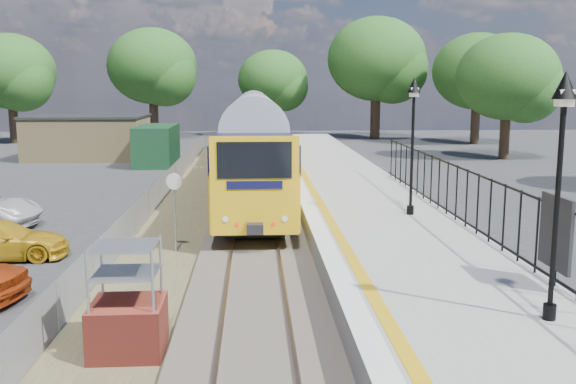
{
  "coord_description": "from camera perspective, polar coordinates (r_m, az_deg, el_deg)",
  "views": [
    {
      "loc": [
        -0.01,
        -15.2,
        5.24
      ],
      "look_at": [
        1.03,
        4.24,
        2.0
      ],
      "focal_mm": 40.0,
      "sensor_mm": 36.0,
      "label": 1
    }
  ],
  "objects": [
    {
      "name": "ground",
      "position": [
        16.08,
        -2.89,
        -9.58
      ],
      "size": [
        120.0,
        120.0,
        0.0
      ],
      "primitive_type": "plane",
      "color": "#2D2D30",
      "rests_on": "ground"
    },
    {
      "name": "track_bed",
      "position": [
        25.41,
        -4.03,
        -2.27
      ],
      "size": [
        5.9,
        80.0,
        0.29
      ],
      "color": "#473F38",
      "rests_on": "ground"
    },
    {
      "name": "platform",
      "position": [
        24.06,
        7.1,
        -2.11
      ],
      "size": [
        5.0,
        70.0,
        0.9
      ],
      "primitive_type": "cube",
      "color": "gray",
      "rests_on": "ground"
    },
    {
      "name": "platform_edge",
      "position": [
        23.7,
        2.2,
        -1.1
      ],
      "size": [
        0.9,
        70.0,
        0.01
      ],
      "color": "silver",
      "rests_on": "platform"
    },
    {
      "name": "victorian_lamp_south",
      "position": [
        12.52,
        23.14,
        4.38
      ],
      "size": [
        0.44,
        0.44,
        4.6
      ],
      "color": "black",
      "rests_on": "platform"
    },
    {
      "name": "victorian_lamp_north",
      "position": [
        21.88,
        11.08,
        6.81
      ],
      "size": [
        0.44,
        0.44,
        4.6
      ],
      "color": "black",
      "rests_on": "platform"
    },
    {
      "name": "palisade_fence",
      "position": [
        18.94,
        17.27,
        -1.34
      ],
      "size": [
        0.12,
        26.0,
        2.0
      ],
      "color": "black",
      "rests_on": "platform"
    },
    {
      "name": "wire_fence",
      "position": [
        27.91,
        -11.64,
        -0.32
      ],
      "size": [
        0.06,
        52.0,
        1.2
      ],
      "color": "#999EA3",
      "rests_on": "ground"
    },
    {
      "name": "outbuilding",
      "position": [
        47.82,
        -16.27,
        4.61
      ],
      "size": [
        10.8,
        10.1,
        3.12
      ],
      "color": "tan",
      "rests_on": "ground"
    },
    {
      "name": "tree_line",
      "position": [
        57.23,
        -1.66,
        10.81
      ],
      "size": [
        56.8,
        43.8,
        11.88
      ],
      "color": "#332319",
      "rests_on": "ground"
    },
    {
      "name": "train",
      "position": [
        39.64,
        -3.04,
        5.24
      ],
      "size": [
        2.82,
        40.83,
        3.51
      ],
      "color": "gold",
      "rests_on": "ground"
    },
    {
      "name": "brick_plinth",
      "position": [
        13.02,
        -14.11,
        -9.46
      ],
      "size": [
        1.42,
        1.42,
        2.26
      ],
      "rotation": [
        0.0,
        0.0,
        0.01
      ],
      "color": "maroon",
      "rests_on": "ground"
    },
    {
      "name": "speed_sign",
      "position": [
        20.29,
        -10.05,
        -0.7
      ],
      "size": [
        0.5,
        0.17,
        2.56
      ],
      "rotation": [
        0.0,
        0.0,
        -0.27
      ],
      "color": "#999EA3",
      "rests_on": "ground"
    }
  ]
}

